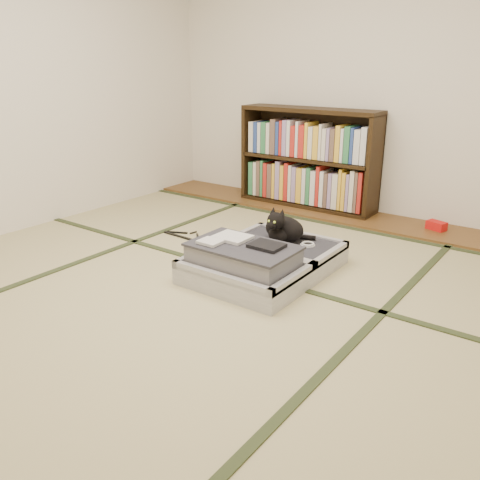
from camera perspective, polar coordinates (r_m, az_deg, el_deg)
The scene contains 10 objects.
floor at distance 3.11m, azimuth -4.57°, elevation -5.92°, with size 4.50×4.50×0.00m, color #C1B680.
wood_strip at distance 4.70m, azimuth 11.42°, elevation 2.80°, with size 4.00×0.50×0.02m, color brown.
red_item at distance 4.46m, azimuth 21.19°, elevation 1.52°, with size 0.15×0.09×0.07m, color red.
room_shell at distance 2.81m, azimuth -5.43°, elevation 22.10°, with size 4.50×4.50×4.50m.
tatami_borders at distance 3.46m, azimuth 0.73°, elevation -3.03°, with size 4.00×4.50×0.01m.
bookcase at distance 4.84m, azimuth 7.65°, elevation 8.86°, with size 1.33×0.30×0.92m.
suitcase at distance 3.31m, azimuth 2.37°, elevation -2.31°, with size 0.74×0.99×0.29m.
cat at distance 3.50m, azimuth 4.81°, elevation 1.30°, with size 0.33×0.33×0.27m.
cable_coil at distance 3.47m, azimuth 7.61°, elevation -0.49°, with size 0.10×0.10×0.02m.
hanger at distance 4.08m, azimuth -6.24°, elevation 0.46°, with size 0.40×0.19×0.01m.
Camera 1 is at (1.84, -2.12, 1.33)m, focal length 38.00 mm.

